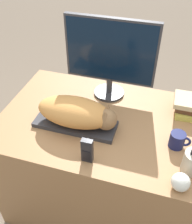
# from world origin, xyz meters

# --- Properties ---
(desk) EXTENTS (1.26, 0.76, 0.75)m
(desk) POSITION_xyz_m (0.00, 0.38, 0.38)
(desk) COLOR #9E7047
(desk) RESTS_ON ground_plane
(keyboard) EXTENTS (0.44, 0.16, 0.02)m
(keyboard) POSITION_xyz_m (-0.19, 0.29, 0.77)
(keyboard) COLOR #2D2D33
(keyboard) RESTS_ON desk
(cat) EXTENTS (0.42, 0.19, 0.14)m
(cat) POSITION_xyz_m (-0.17, 0.29, 0.85)
(cat) COLOR #D18C47
(cat) RESTS_ON keyboard
(monitor) EXTENTS (0.52, 0.18, 0.48)m
(monitor) POSITION_xyz_m (-0.09, 0.62, 1.02)
(monitor) COLOR #333338
(monitor) RESTS_ON desk
(coffee_mug) EXTENTS (0.10, 0.07, 0.08)m
(coffee_mug) POSITION_xyz_m (0.34, 0.30, 0.79)
(coffee_mug) COLOR #141947
(coffee_mug) RESTS_ON desk
(baseball) EXTENTS (0.08, 0.08, 0.08)m
(baseball) POSITION_xyz_m (0.37, 0.06, 0.79)
(baseball) COLOR silver
(baseball) RESTS_ON desk
(phone) EXTENTS (0.05, 0.03, 0.13)m
(phone) POSITION_xyz_m (-0.05, 0.09, 0.82)
(phone) COLOR black
(phone) RESTS_ON desk
(book_stack) EXTENTS (0.19, 0.17, 0.10)m
(book_stack) POSITION_xyz_m (0.39, 0.58, 0.81)
(book_stack) COLOR #CCC14C
(book_stack) RESTS_ON desk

